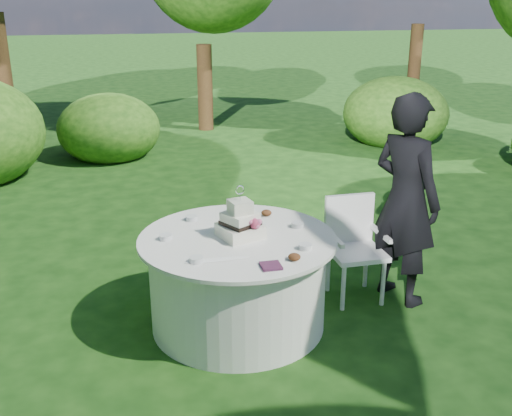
# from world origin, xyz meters

# --- Properties ---
(ground) EXTENTS (80.00, 80.00, 0.00)m
(ground) POSITION_xyz_m (0.00, 0.00, 0.00)
(ground) COLOR black
(ground) RESTS_ON ground
(napkins) EXTENTS (0.14, 0.14, 0.02)m
(napkins) POSITION_xyz_m (0.12, -0.59, 0.78)
(napkins) COLOR #4E213F
(napkins) RESTS_ON table
(feather_plume) EXTENTS (0.48, 0.07, 0.01)m
(feather_plume) POSITION_xyz_m (-0.22, -0.40, 0.78)
(feather_plume) COLOR white
(feather_plume) RESTS_ON table
(guest) EXTENTS (0.67, 0.79, 1.83)m
(guest) POSITION_xyz_m (1.49, 0.14, 0.92)
(guest) COLOR black
(guest) RESTS_ON ground
(table) EXTENTS (1.56, 1.56, 0.77)m
(table) POSITION_xyz_m (0.00, 0.00, 0.39)
(table) COLOR white
(table) RESTS_ON ground
(cake) EXTENTS (0.38, 0.38, 0.42)m
(cake) POSITION_xyz_m (0.03, 0.00, 0.88)
(cake) COLOR white
(cake) RESTS_ON table
(chair) EXTENTS (0.47, 0.46, 0.91)m
(chair) POSITION_xyz_m (1.10, 0.29, 0.52)
(chair) COLOR white
(chair) RESTS_ON ground
(votives) EXTENTS (1.17, 0.94, 0.04)m
(votives) POSITION_xyz_m (-0.05, -0.02, 0.79)
(votives) COLOR silver
(votives) RESTS_ON table
(petal_cups) EXTENTS (0.12, 1.03, 0.05)m
(petal_cups) POSITION_xyz_m (0.33, -0.05, 0.79)
(petal_cups) COLOR #562D16
(petal_cups) RESTS_ON table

